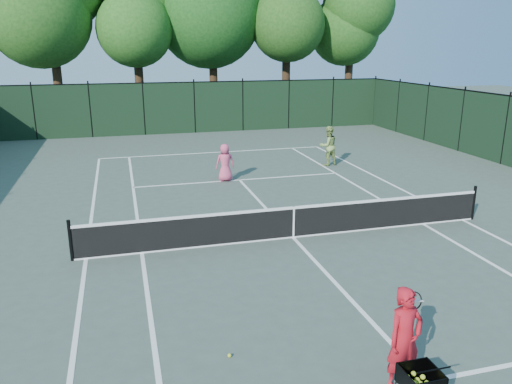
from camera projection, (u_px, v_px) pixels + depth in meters
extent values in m
plane|color=#415045|center=(293.00, 238.00, 13.85)|extent=(90.00, 90.00, 0.00)
cube|color=white|center=(86.00, 259.00, 12.46)|extent=(0.10, 23.77, 0.01)
cube|color=white|center=(463.00, 220.00, 15.24)|extent=(0.10, 23.77, 0.01)
cube|color=white|center=(142.00, 253.00, 12.81)|extent=(0.10, 23.77, 0.01)
cube|color=white|center=(423.00, 224.00, 14.89)|extent=(0.10, 23.77, 0.01)
cube|color=white|center=(214.00, 152.00, 24.85)|extent=(10.97, 0.10, 0.01)
cube|color=white|center=(427.00, 381.00, 7.93)|extent=(8.23, 0.10, 0.01)
cube|color=white|center=(240.00, 180.00, 19.77)|extent=(8.23, 0.10, 0.01)
cube|color=white|center=(293.00, 237.00, 13.85)|extent=(0.10, 12.80, 0.01)
cube|color=black|center=(294.00, 222.00, 13.72)|extent=(11.60, 0.03, 0.85)
cube|color=white|center=(294.00, 208.00, 13.60)|extent=(11.60, 0.05, 0.07)
cube|color=white|center=(293.00, 237.00, 13.84)|extent=(11.60, 0.05, 0.04)
cube|color=white|center=(294.00, 222.00, 13.72)|extent=(0.05, 0.04, 0.91)
cylinder|color=black|center=(70.00, 241.00, 12.23)|extent=(0.09, 0.09, 1.06)
cylinder|color=black|center=(474.00, 203.00, 15.17)|extent=(0.09, 0.09, 1.06)
cube|color=black|center=(195.00, 108.00, 30.08)|extent=(24.00, 0.05, 3.00)
cylinder|color=black|center=(59.00, 90.00, 31.50)|extent=(0.56, 0.56, 4.80)
cylinder|color=black|center=(140.00, 93.00, 32.65)|extent=(0.56, 0.56, 4.30)
ellipsoid|color=#1B4D16|center=(134.00, 1.00, 31.07)|extent=(6.00, 6.00, 9.30)
cylinder|color=black|center=(214.00, 85.00, 34.28)|extent=(0.56, 0.56, 5.00)
cylinder|color=black|center=(286.00, 87.00, 34.95)|extent=(0.56, 0.56, 4.60)
cylinder|color=black|center=(348.00, 87.00, 36.71)|extent=(0.56, 0.56, 4.40)
ellipsoid|color=#194614|center=(352.00, 7.00, 35.14)|extent=(5.80, 5.80, 8.99)
imported|color=#B31420|center=(405.00, 339.00, 7.57)|extent=(0.68, 0.50, 1.69)
cylinder|color=black|center=(412.00, 316.00, 8.03)|extent=(0.03, 0.03, 0.30)
torus|color=black|center=(414.00, 301.00, 7.95)|extent=(0.30, 0.10, 0.30)
imported|color=#D54B71|center=(225.00, 163.00, 19.45)|extent=(0.74, 0.49, 1.48)
imported|color=#83A150|center=(328.00, 146.00, 21.99)|extent=(0.95, 0.79, 1.75)
cube|color=black|center=(421.00, 379.00, 6.73)|extent=(0.52, 0.52, 0.28)
sphere|color=#B6D02A|center=(420.00, 384.00, 6.75)|extent=(0.07, 0.07, 0.07)
sphere|color=#B6D02A|center=(420.00, 384.00, 6.75)|extent=(0.07, 0.07, 0.07)
sphere|color=#B6D02A|center=(420.00, 384.00, 6.75)|extent=(0.07, 0.07, 0.07)
sphere|color=#B6D02A|center=(420.00, 384.00, 6.75)|extent=(0.07, 0.07, 0.07)
sphere|color=#B6D02A|center=(420.00, 384.00, 6.75)|extent=(0.07, 0.07, 0.07)
sphere|color=#B6D02A|center=(420.00, 384.00, 6.75)|extent=(0.07, 0.07, 0.07)
sphere|color=#B6D02A|center=(420.00, 384.00, 6.75)|extent=(0.07, 0.07, 0.07)
sphere|color=#B6D02A|center=(420.00, 384.00, 6.75)|extent=(0.07, 0.07, 0.07)
sphere|color=#B6D02A|center=(420.00, 384.00, 6.75)|extent=(0.07, 0.07, 0.07)
sphere|color=#B6D02A|center=(420.00, 384.00, 6.75)|extent=(0.07, 0.07, 0.07)
sphere|color=#B6D02A|center=(420.00, 384.00, 6.75)|extent=(0.07, 0.07, 0.07)
sphere|color=#B6D02A|center=(420.00, 384.00, 6.75)|extent=(0.07, 0.07, 0.07)
sphere|color=#B6D02A|center=(420.00, 384.00, 6.75)|extent=(0.07, 0.07, 0.07)
sphere|color=#B6D02A|center=(420.00, 384.00, 6.75)|extent=(0.07, 0.07, 0.07)
sphere|color=#B6D02A|center=(420.00, 384.00, 6.75)|extent=(0.07, 0.07, 0.07)
sphere|color=#B6D02A|center=(420.00, 384.00, 6.75)|extent=(0.07, 0.07, 0.07)
sphere|color=#B6D02A|center=(420.00, 384.00, 6.75)|extent=(0.07, 0.07, 0.07)
sphere|color=#B6D02A|center=(420.00, 384.00, 6.75)|extent=(0.07, 0.07, 0.07)
sphere|color=#B6D02A|center=(420.00, 384.00, 6.75)|extent=(0.07, 0.07, 0.07)
sphere|color=#C0CE2A|center=(230.00, 355.00, 8.53)|extent=(0.07, 0.07, 0.07)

